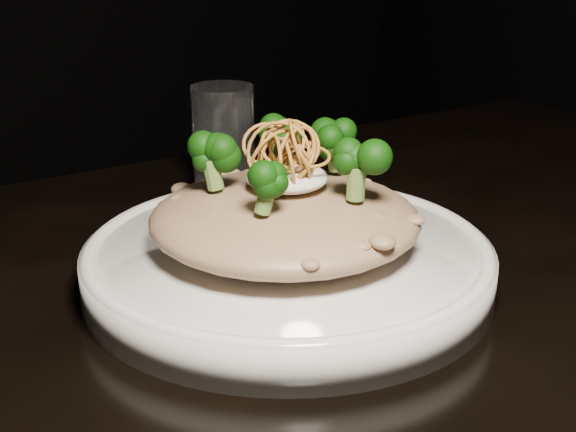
{
  "coord_description": "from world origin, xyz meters",
  "views": [
    {
      "loc": [
        -0.37,
        -0.41,
        1.01
      ],
      "look_at": [
        -0.07,
        0.05,
        0.81
      ],
      "focal_mm": 50.0,
      "sensor_mm": 36.0,
      "label": 1
    }
  ],
  "objects": [
    {
      "name": "table",
      "position": [
        0.0,
        0.0,
        0.67
      ],
      "size": [
        1.1,
        0.8,
        0.75
      ],
      "color": "black",
      "rests_on": "ground"
    },
    {
      "name": "plate",
      "position": [
        -0.07,
        0.05,
        0.77
      ],
      "size": [
        0.3,
        0.3,
        0.03
      ],
      "primitive_type": "cylinder",
      "color": "white",
      "rests_on": "table"
    },
    {
      "name": "risotto",
      "position": [
        -0.07,
        0.05,
        0.8
      ],
      "size": [
        0.2,
        0.2,
        0.04
      ],
      "primitive_type": "ellipsoid",
      "color": "brown",
      "rests_on": "plate"
    },
    {
      "name": "broccoli",
      "position": [
        -0.07,
        0.05,
        0.85
      ],
      "size": [
        0.14,
        0.14,
        0.05
      ],
      "primitive_type": null,
      "color": "black",
      "rests_on": "risotto"
    },
    {
      "name": "cheese",
      "position": [
        -0.07,
        0.05,
        0.83
      ],
      "size": [
        0.06,
        0.06,
        0.02
      ],
      "primitive_type": "ellipsoid",
      "color": "white",
      "rests_on": "risotto"
    },
    {
      "name": "shallots",
      "position": [
        -0.07,
        0.05,
        0.86
      ],
      "size": [
        0.06,
        0.06,
        0.04
      ],
      "primitive_type": null,
      "color": "brown",
      "rests_on": "cheese"
    },
    {
      "name": "drinking_glass",
      "position": [
        -0.01,
        0.26,
        0.8
      ],
      "size": [
        0.07,
        0.07,
        0.11
      ],
      "primitive_type": "cylinder",
      "rotation": [
        0.0,
        0.0,
        -0.18
      ],
      "color": "silver",
      "rests_on": "table"
    }
  ]
}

